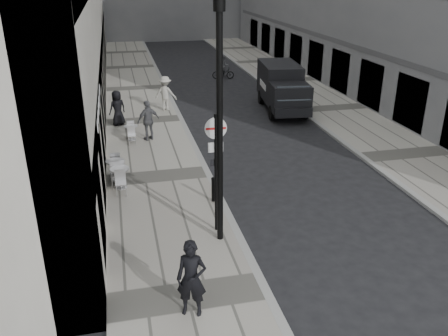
# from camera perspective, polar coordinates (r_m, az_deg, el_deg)

# --- Properties ---
(sidewalk) EXTENTS (4.00, 60.00, 0.12)m
(sidewalk) POSITION_cam_1_polar(r_m,az_deg,el_deg) (26.20, -9.58, 5.58)
(sidewalk) COLOR #9D9A8E
(sidewalk) RESTS_ON ground
(far_sidewalk) EXTENTS (4.00, 60.00, 0.12)m
(far_sidewalk) POSITION_cam_1_polar(r_m,az_deg,el_deg) (28.90, 12.86, 6.98)
(far_sidewalk) COLOR #9D9A8E
(far_sidewalk) RESTS_ON ground
(walking_man) EXTENTS (0.83, 0.68, 1.96)m
(walking_man) POSITION_cam_1_polar(r_m,az_deg,el_deg) (11.33, -3.93, -13.14)
(walking_man) COLOR black
(walking_man) RESTS_ON sidewalk
(sign_post) EXTENTS (0.65, 0.10, 3.79)m
(sign_post) POSITION_cam_1_polar(r_m,az_deg,el_deg) (14.06, -0.98, 1.20)
(sign_post) COLOR black
(sign_post) RESTS_ON sidewalk
(lamppost) EXTENTS (0.32, 0.32, 7.02)m
(lamppost) POSITION_cam_1_polar(r_m,az_deg,el_deg) (13.06, -0.52, 6.35)
(lamppost) COLOR black
(lamppost) RESTS_ON sidewalk
(bollard_near) EXTENTS (0.13, 0.13, 1.01)m
(bollard_near) POSITION_cam_1_polar(r_m,az_deg,el_deg) (16.42, -0.62, -2.78)
(bollard_near) COLOR black
(bollard_near) RESTS_ON sidewalk
(bollard_far) EXTENTS (0.11, 0.11, 0.86)m
(bollard_far) POSITION_cam_1_polar(r_m,az_deg,el_deg) (16.66, -1.32, -2.66)
(bollard_far) COLOR black
(bollard_far) RESTS_ON sidewalk
(panel_van) EXTENTS (2.70, 5.74, 2.61)m
(panel_van) POSITION_cam_1_polar(r_m,az_deg,el_deg) (27.96, 6.98, 9.83)
(panel_van) COLOR black
(panel_van) RESTS_ON ground
(cyclist) EXTENTS (1.69, 0.81, 1.75)m
(cyclist) POSITION_cam_1_polar(r_m,az_deg,el_deg) (36.24, -0.11, 11.75)
(cyclist) COLOR black
(cyclist) RESTS_ON ground
(pedestrian_a) EXTENTS (1.22, 0.87, 1.93)m
(pedestrian_a) POSITION_cam_1_polar(r_m,az_deg,el_deg) (22.81, -9.09, 5.68)
(pedestrian_a) COLOR #545559
(pedestrian_a) RESTS_ON sidewalk
(pedestrian_b) EXTENTS (1.46, 1.18, 1.97)m
(pedestrian_b) POSITION_cam_1_polar(r_m,az_deg,el_deg) (27.65, -7.05, 8.90)
(pedestrian_b) COLOR #B8B5AA
(pedestrian_b) RESTS_ON sidewalk
(pedestrian_c) EXTENTS (1.06, 0.92, 1.82)m
(pedestrian_c) POSITION_cam_1_polar(r_m,az_deg,el_deg) (25.39, -12.70, 7.07)
(pedestrian_c) COLOR black
(pedestrian_c) RESTS_ON sidewalk
(cafe_table_near) EXTENTS (0.64, 1.45, 0.83)m
(cafe_table_near) POSITION_cam_1_polar(r_m,az_deg,el_deg) (23.07, -11.09, 4.32)
(cafe_table_near) COLOR silver
(cafe_table_near) RESTS_ON sidewalk
(cafe_table_mid) EXTENTS (0.74, 1.67, 0.95)m
(cafe_table_mid) POSITION_cam_1_polar(r_m,az_deg,el_deg) (18.75, -12.88, -0.08)
(cafe_table_mid) COLOR #B9B8BB
(cafe_table_mid) RESTS_ON sidewalk
(cafe_table_far) EXTENTS (0.73, 1.64, 0.93)m
(cafe_table_far) POSITION_cam_1_polar(r_m,az_deg,el_deg) (18.05, -12.37, -0.99)
(cafe_table_far) COLOR silver
(cafe_table_far) RESTS_ON sidewalk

